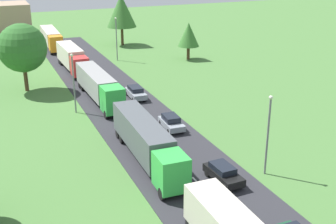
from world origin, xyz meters
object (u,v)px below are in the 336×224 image
Objects in this scene: lamppost_second at (268,131)px; lamppost_third at (74,80)px; car_fourth at (171,122)px; truck_third at (99,85)px; tree_maple at (121,11)px; lamppost_fourth at (116,37)px; truck_second at (146,140)px; tree_birch at (22,48)px; car_fifth at (136,92)px; truck_fourth at (72,57)px; tree_ash at (189,35)px; distant_building at (1,21)px; truck_fifth at (51,37)px; car_third at (223,173)px.

lamppost_third is (-12.28, 22.16, -0.01)m from lamppost_second.
car_fourth is at bearing -47.59° from lamppost_third.
truck_third is 3.67× the size of car_fourth.
car_fourth is 0.40× the size of tree_maple.
car_fourth is at bearing -96.41° from lamppost_fourth.
tree_maple is (13.81, 51.85, 4.78)m from truck_second.
truck_third is at bearing 108.52° from lamppost_second.
car_fifth is at bearing -35.40° from tree_birch.
truck_fourth reaches higher than truck_second.
tree_ash is 0.55× the size of distant_building.
truck_fifth is 1.97× the size of lamppost_third.
tree_birch is (-13.15, 20.88, 5.24)m from car_fourth.
lamppost_second is at bearing -81.15° from car_fifth.
lamppost_second reaches higher than car_fourth.
truck_fourth is at bearing 96.07° from car_third.
truck_second is at bearing -129.51° from car_fourth.
lamppost_fourth is (3.72, 33.09, 3.41)m from car_fourth.
tree_ash is at bearing 47.50° from car_fifth.
lamppost_third reaches higher than truck_fourth.
distant_building is (-0.43, 42.21, -2.37)m from tree_birch.
tree_maple reaches higher than car_fourth.
tree_birch is at bearing 135.33° from truck_third.
tree_birch is at bearing 144.60° from car_fifth.
lamppost_third reaches higher than car_fifth.
distant_building reaches higher than car_third.
tree_birch is at bearing 106.16° from truck_second.
car_fifth is at bearing -12.48° from truck_third.
car_third is at bearing -90.94° from car_fifth.
lamppost_fourth is at bearing 79.75° from car_fifth.
truck_third is at bearing -80.19° from distant_building.
car_third is 0.58× the size of lamppost_second.
truck_second is at bearing 144.59° from lamppost_second.
truck_third is 4.99m from car_fifth.
truck_fifth is 1.96× the size of lamppost_second.
truck_second reaches higher than car_fifth.
truck_second is 40.53m from lamppost_fourth.
car_third is at bearing -111.41° from tree_ash.
lamppost_third is at bearing -139.50° from truck_third.
car_fourth is at bearing -100.65° from tree_maple.
truck_fifth is 39.15m from lamppost_third.
tree_birch is (-16.87, -12.21, 1.83)m from lamppost_fourth.
lamppost_fourth is at bearing 161.24° from tree_ash.
distant_building is at bearing 141.48° from tree_maple.
truck_fourth is at bearing -129.94° from tree_maple.
car_fifth is (5.10, 18.02, -1.32)m from truck_second.
truck_fifth is 3.53× the size of car_fourth.
lamppost_fourth is 34.64m from distant_building.
car_fifth is at bearing -132.50° from tree_ash.
lamppost_fourth reaches higher than truck_third.
tree_birch reaches higher than truck_fourth.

